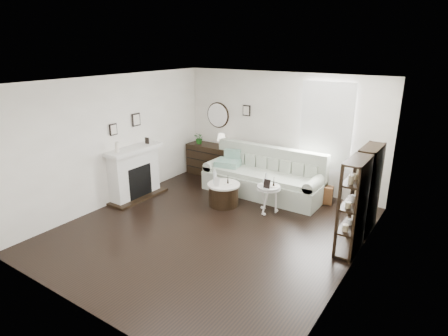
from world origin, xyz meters
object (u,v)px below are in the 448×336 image
Objects in this scene: sofa at (264,179)px; dresser at (210,160)px; pedestal_table at (269,188)px; drum_table at (224,194)px.

sofa reaches higher than dresser.
sofa is 4.72× the size of pedestal_table.
pedestal_table reaches higher than drum_table.
dresser is 1.99m from drum_table.
pedestal_table is at bearing -27.91° from dresser.
sofa is 1.13m from drum_table.
pedestal_table is at bearing 11.21° from drum_table.
pedestal_table is at bearing -57.03° from sofa.
sofa reaches higher than pedestal_table.
dresser is 2.65m from pedestal_table.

